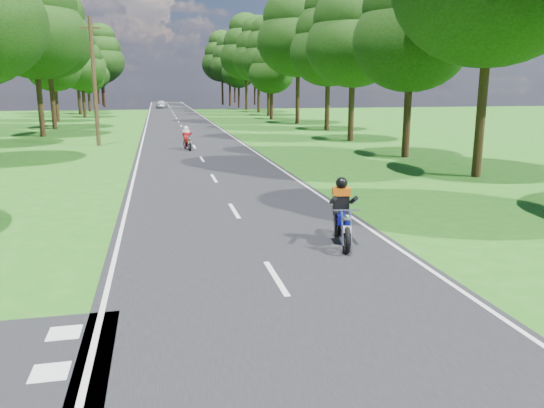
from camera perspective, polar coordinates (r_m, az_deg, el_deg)
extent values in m
plane|color=#205C15|center=(9.08, 3.22, -12.39)|extent=(160.00, 160.00, 0.00)
cube|color=black|center=(58.09, -10.01, 8.71)|extent=(7.00, 140.00, 0.02)
cube|color=silver|center=(10.86, 0.42, -7.91)|extent=(0.12, 2.00, 0.01)
cube|color=silver|center=(16.52, -4.09, -0.72)|extent=(0.12, 2.00, 0.01)
cube|color=silver|center=(22.36, -6.26, 2.77)|extent=(0.12, 2.00, 0.01)
cube|color=silver|center=(28.27, -7.53, 4.81)|extent=(0.12, 2.00, 0.01)
cube|color=silver|center=(34.21, -8.37, 6.14)|extent=(0.12, 2.00, 0.01)
cube|color=silver|center=(40.16, -8.96, 7.07)|extent=(0.12, 2.00, 0.01)
cube|color=silver|center=(46.13, -9.40, 7.76)|extent=(0.12, 2.00, 0.01)
cube|color=silver|center=(52.11, -9.74, 8.30)|extent=(0.12, 2.00, 0.01)
cube|color=silver|center=(58.09, -10.01, 8.72)|extent=(0.12, 2.00, 0.01)
cube|color=silver|center=(64.07, -10.23, 9.07)|extent=(0.12, 2.00, 0.01)
cube|color=silver|center=(70.06, -10.41, 9.35)|extent=(0.12, 2.00, 0.01)
cube|color=silver|center=(76.05, -10.57, 9.59)|extent=(0.12, 2.00, 0.01)
cube|color=silver|center=(82.04, -10.70, 9.80)|extent=(0.12, 2.00, 0.01)
cube|color=silver|center=(88.03, -10.81, 9.98)|extent=(0.12, 2.00, 0.01)
cube|color=silver|center=(94.02, -10.91, 10.13)|extent=(0.12, 2.00, 0.01)
cube|color=silver|center=(100.02, -11.00, 10.27)|extent=(0.12, 2.00, 0.01)
cube|color=silver|center=(106.01, -11.08, 10.39)|extent=(0.12, 2.00, 0.01)
cube|color=silver|center=(112.01, -11.15, 10.49)|extent=(0.12, 2.00, 0.01)
cube|color=silver|center=(118.00, -11.21, 10.59)|extent=(0.12, 2.00, 0.01)
cube|color=silver|center=(124.00, -11.27, 10.68)|extent=(0.12, 2.00, 0.01)
cube|color=silver|center=(58.06, -13.30, 8.58)|extent=(0.10, 140.00, 0.01)
cube|color=silver|center=(58.31, -6.73, 8.84)|extent=(0.10, 140.00, 0.01)
cube|color=silver|center=(8.15, -22.79, -16.34)|extent=(0.50, 0.50, 0.01)
cube|color=silver|center=(9.20, -21.44, -12.77)|extent=(0.50, 0.50, 0.01)
cylinder|color=black|center=(44.40, -23.62, 9.47)|extent=(0.40, 0.40, 4.32)
ellipsoid|color=black|center=(44.51, -24.25, 16.29)|extent=(7.56, 7.56, 6.42)
ellipsoid|color=black|center=(44.73, -24.51, 18.97)|extent=(6.48, 6.48, 5.51)
cylinder|color=black|center=(51.84, -22.50, 9.92)|extent=(0.40, 0.40, 4.40)
ellipsoid|color=black|center=(51.95, -23.02, 15.89)|extent=(7.71, 7.71, 6.55)
ellipsoid|color=black|center=(52.15, -23.24, 18.23)|extent=(6.60, 6.60, 5.61)
cylinder|color=black|center=(61.63, -22.14, 9.68)|extent=(0.40, 0.40, 3.20)
ellipsoid|color=black|center=(61.61, -22.45, 13.33)|extent=(5.60, 5.60, 4.76)
ellipsoid|color=black|center=(61.67, -22.57, 14.78)|extent=(4.80, 4.80, 4.08)
ellipsoid|color=black|center=(61.77, -22.70, 16.22)|extent=(3.60, 3.60, 3.06)
cylinder|color=black|center=(68.65, -19.55, 10.10)|extent=(0.40, 0.40, 3.22)
ellipsoid|color=black|center=(68.63, -19.80, 13.40)|extent=(5.64, 5.64, 4.79)
ellipsoid|color=black|center=(68.69, -19.90, 14.71)|extent=(4.83, 4.83, 4.11)
ellipsoid|color=black|center=(68.78, -20.01, 16.01)|extent=(3.62, 3.62, 3.08)
cylinder|color=black|center=(76.53, -20.01, 10.41)|extent=(0.40, 0.40, 3.61)
ellipsoid|color=black|center=(76.54, -20.27, 13.72)|extent=(6.31, 6.31, 5.37)
ellipsoid|color=black|center=(76.62, -20.37, 15.04)|extent=(5.41, 5.41, 4.60)
ellipsoid|color=black|center=(76.73, -20.47, 16.34)|extent=(4.06, 4.06, 3.45)
cylinder|color=black|center=(84.26, -19.04, 10.30)|extent=(0.40, 0.40, 2.67)
ellipsoid|color=black|center=(84.23, -19.21, 12.52)|extent=(4.67, 4.67, 3.97)
ellipsoid|color=black|center=(84.25, -19.27, 13.41)|extent=(4.00, 4.00, 3.40)
ellipsoid|color=black|center=(84.29, -19.34, 14.29)|extent=(3.00, 3.00, 2.55)
cylinder|color=black|center=(93.38, -18.55, 10.63)|extent=(0.40, 0.40, 3.09)
ellipsoid|color=black|center=(93.37, -18.72, 12.95)|extent=(5.40, 5.40, 4.59)
ellipsoid|color=black|center=(93.40, -18.79, 13.87)|extent=(4.63, 4.63, 3.93)
ellipsoid|color=black|center=(93.46, -18.85, 14.79)|extent=(3.47, 3.47, 2.95)
cylinder|color=black|center=(99.76, -17.63, 11.18)|extent=(0.40, 0.40, 4.48)
ellipsoid|color=black|center=(99.82, -17.85, 14.34)|extent=(7.84, 7.84, 6.66)
ellipsoid|color=black|center=(99.93, -17.94, 15.59)|extent=(6.72, 6.72, 5.71)
ellipsoid|color=black|center=(100.09, -18.02, 16.83)|extent=(5.04, 5.04, 4.28)
cylinder|color=black|center=(108.79, -17.75, 11.15)|extent=(0.40, 0.40, 4.09)
ellipsoid|color=black|center=(108.83, -17.94, 13.80)|extent=(7.16, 7.16, 6.09)
ellipsoid|color=black|center=(108.91, -18.01, 14.84)|extent=(6.14, 6.14, 5.22)
ellipsoid|color=black|center=(109.02, -18.08, 15.89)|extent=(4.61, 4.61, 3.92)
cylinder|color=black|center=(24.15, 21.49, 8.10)|extent=(0.40, 0.40, 4.56)
cylinder|color=black|center=(29.75, 14.28, 8.26)|extent=(0.40, 0.40, 3.49)
ellipsoid|color=black|center=(29.76, 14.75, 16.54)|extent=(6.12, 6.12, 5.20)
ellipsoid|color=black|center=(29.93, 14.94, 19.78)|extent=(5.24, 5.24, 4.46)
cylinder|color=black|center=(37.95, 8.51, 9.53)|extent=(0.40, 0.40, 3.69)
ellipsoid|color=black|center=(37.98, 8.74, 16.39)|extent=(6.46, 6.46, 5.49)
ellipsoid|color=black|center=(38.15, 8.83, 19.08)|extent=(5.54, 5.54, 4.71)
cylinder|color=black|center=(46.65, 5.96, 10.19)|extent=(0.40, 0.40, 3.74)
ellipsoid|color=black|center=(46.68, 6.09, 15.85)|extent=(6.55, 6.55, 5.57)
ellipsoid|color=black|center=(46.82, 6.15, 18.08)|extent=(5.62, 5.62, 4.77)
ellipsoid|color=black|center=(47.03, 6.20, 20.30)|extent=(4.21, 4.21, 3.58)
cylinder|color=black|center=(54.47, 2.77, 11.07)|extent=(0.40, 0.40, 4.64)
ellipsoid|color=black|center=(54.61, 2.83, 17.07)|extent=(8.12, 8.12, 6.91)
ellipsoid|color=black|center=(54.83, 2.86, 19.43)|extent=(6.96, 6.96, 5.92)
cylinder|color=black|center=(61.23, -0.06, 10.45)|extent=(0.40, 0.40, 2.91)
ellipsoid|color=black|center=(61.20, -0.07, 13.80)|extent=(5.09, 5.09, 4.33)
ellipsoid|color=black|center=(61.24, -0.07, 15.12)|extent=(4.36, 4.36, 3.71)
ellipsoid|color=black|center=(61.32, -0.07, 16.45)|extent=(3.27, 3.27, 2.78)
cylinder|color=black|center=(68.78, -0.38, 11.09)|extent=(0.40, 0.40, 3.88)
ellipsoid|color=black|center=(68.81, -0.38, 15.07)|extent=(6.78, 6.78, 5.77)
ellipsoid|color=black|center=(68.92, -0.39, 16.64)|extent=(5.81, 5.81, 4.94)
ellipsoid|color=black|center=(69.07, -0.39, 18.20)|extent=(4.36, 4.36, 3.71)
cylinder|color=black|center=(77.15, -1.44, 11.38)|extent=(0.40, 0.40, 4.18)
ellipsoid|color=black|center=(77.20, -1.46, 15.19)|extent=(7.31, 7.31, 6.21)
ellipsoid|color=black|center=(77.32, -1.47, 16.70)|extent=(6.27, 6.27, 5.33)
ellipsoid|color=black|center=(77.49, -1.48, 18.20)|extent=(4.70, 4.70, 4.00)
cylinder|color=black|center=(85.91, -2.77, 11.65)|extent=(0.40, 0.40, 4.63)
ellipsoid|color=black|center=(86.00, -2.81, 15.45)|extent=(8.11, 8.11, 6.89)
ellipsoid|color=black|center=(86.14, -2.83, 16.95)|extent=(6.95, 6.95, 5.91)
ellipsoid|color=black|center=(86.34, -2.84, 18.45)|extent=(5.21, 5.21, 4.43)
cylinder|color=black|center=(93.10, -3.58, 11.33)|extent=(0.40, 0.40, 3.36)
ellipsoid|color=black|center=(93.10, -3.62, 13.87)|extent=(5.88, 5.88, 5.00)
ellipsoid|color=black|center=(93.15, -3.63, 14.88)|extent=(5.04, 5.04, 4.29)
ellipsoid|color=black|center=(93.23, -3.65, 15.89)|extent=(3.78, 3.78, 3.21)
cylinder|color=black|center=(100.17, -4.53, 11.61)|extent=(0.40, 0.40, 4.09)
ellipsoid|color=black|center=(100.21, -4.58, 14.49)|extent=(7.15, 7.15, 6.08)
ellipsoid|color=black|center=(100.29, -4.60, 15.63)|extent=(6.13, 6.13, 5.21)
ellipsoid|color=black|center=(100.42, -4.63, 16.76)|extent=(4.60, 4.60, 3.91)
cylinder|color=black|center=(107.81, -5.34, 11.78)|extent=(0.40, 0.40, 4.48)
ellipsoid|color=black|center=(107.87, -5.40, 14.71)|extent=(7.84, 7.84, 6.66)
ellipsoid|color=black|center=(107.97, -5.43, 15.87)|extent=(6.72, 6.72, 5.71)
ellipsoid|color=black|center=(108.11, -5.45, 17.02)|extent=(5.04, 5.04, 4.28)
cylinder|color=black|center=(118.53, -18.16, 11.14)|extent=(0.40, 0.40, 3.84)
ellipsoid|color=black|center=(118.54, -18.32, 13.42)|extent=(6.72, 6.72, 5.71)
ellipsoid|color=black|center=(118.60, -18.38, 14.32)|extent=(5.76, 5.76, 4.90)
ellipsoid|color=black|center=(118.69, -18.45, 15.22)|extent=(4.32, 4.32, 3.67)
cylinder|color=black|center=(121.16, -4.02, 11.82)|extent=(0.40, 0.40, 4.16)
ellipsoid|color=black|center=(121.20, -4.06, 14.24)|extent=(7.28, 7.28, 6.19)
ellipsoid|color=black|center=(121.27, -4.07, 15.20)|extent=(6.24, 6.24, 5.30)
ellipsoid|color=black|center=(121.38, -4.09, 16.15)|extent=(4.68, 4.68, 3.98)
cylinder|color=black|center=(103.86, -20.10, 10.78)|extent=(0.40, 0.40, 3.52)
ellipsoid|color=black|center=(103.87, -20.28, 13.16)|extent=(6.16, 6.16, 5.24)
ellipsoid|color=black|center=(103.92, -20.36, 14.11)|extent=(5.28, 5.28, 4.49)
ellipsoid|color=black|center=(104.00, -20.43, 15.05)|extent=(3.96, 3.96, 3.37)
cylinder|color=black|center=(107.66, -1.86, 11.82)|extent=(0.40, 0.40, 4.48)
ellipsoid|color=black|center=(107.72, -1.88, 14.76)|extent=(7.84, 7.84, 6.66)
ellipsoid|color=black|center=(107.82, -1.89, 15.92)|extent=(6.72, 6.72, 5.71)
ellipsoid|color=black|center=(107.97, -1.90, 17.07)|extent=(5.04, 5.04, 4.28)
cylinder|color=#382616|center=(36.12, -18.57, 12.29)|extent=(0.26, 0.26, 8.00)
cube|color=#382616|center=(36.29, -18.95, 17.50)|extent=(1.20, 0.10, 0.10)
imported|color=silver|center=(92.98, -11.77, 10.48)|extent=(2.31, 4.16, 1.34)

